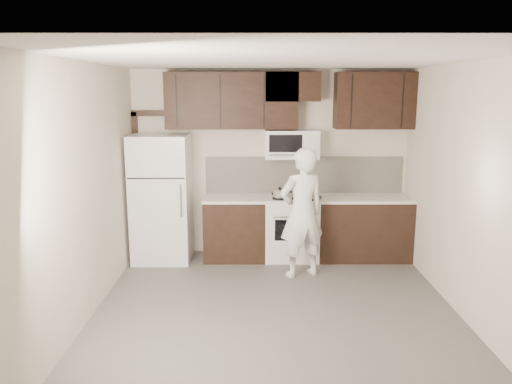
{
  "coord_description": "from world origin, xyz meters",
  "views": [
    {
      "loc": [
        -0.23,
        -5.03,
        2.4
      ],
      "look_at": [
        -0.21,
        0.9,
        1.19
      ],
      "focal_mm": 35.0,
      "sensor_mm": 36.0,
      "label": 1
    }
  ],
  "objects_px": {
    "stove": "(291,227)",
    "person": "(302,213)",
    "refrigerator": "(162,198)",
    "microwave": "(292,144)"
  },
  "relations": [
    {
      "from": "stove",
      "to": "refrigerator",
      "type": "xyz_separation_m",
      "value": [
        -1.85,
        -0.05,
        0.44
      ]
    },
    {
      "from": "refrigerator",
      "to": "person",
      "type": "xyz_separation_m",
      "value": [
        1.93,
        -0.67,
        -0.05
      ]
    },
    {
      "from": "refrigerator",
      "to": "stove",
      "type": "bearing_deg",
      "value": 1.51
    },
    {
      "from": "microwave",
      "to": "stove",
      "type": "bearing_deg",
      "value": -89.9
    },
    {
      "from": "stove",
      "to": "person",
      "type": "height_order",
      "value": "person"
    },
    {
      "from": "microwave",
      "to": "person",
      "type": "height_order",
      "value": "microwave"
    },
    {
      "from": "stove",
      "to": "person",
      "type": "relative_size",
      "value": 0.55
    },
    {
      "from": "person",
      "to": "microwave",
      "type": "bearing_deg",
      "value": -106.56
    },
    {
      "from": "microwave",
      "to": "person",
      "type": "bearing_deg",
      "value": -84.57
    },
    {
      "from": "microwave",
      "to": "refrigerator",
      "type": "relative_size",
      "value": 0.42
    }
  ]
}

